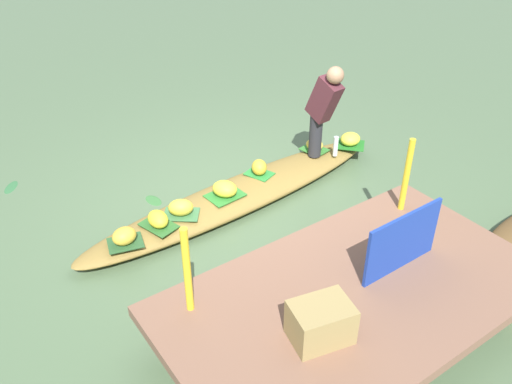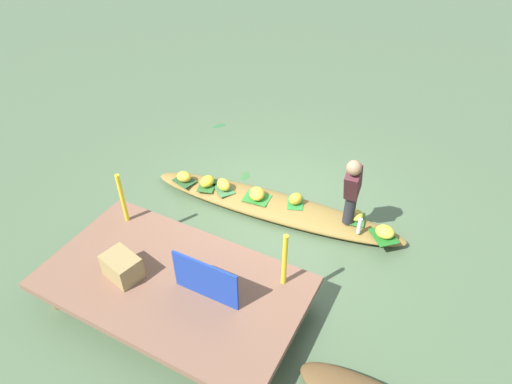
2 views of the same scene
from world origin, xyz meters
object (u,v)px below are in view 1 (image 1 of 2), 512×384
at_px(vendor_person, 323,106).
at_px(banana_bunch_5, 259,167).
at_px(produce_crate, 321,322).
at_px(vendor_boat, 241,194).
at_px(banana_bunch_6, 315,145).
at_px(banana_bunch_4, 181,207).
at_px(banana_bunch_1, 124,236).
at_px(banana_bunch_3, 158,219).
at_px(water_bottle, 336,146).
at_px(banana_bunch_0, 225,189).
at_px(market_banner, 403,242).
at_px(banana_bunch_2, 350,139).

bearing_deg(vendor_person, banana_bunch_5, -7.45).
bearing_deg(banana_bunch_5, produce_crate, 63.97).
relative_size(vendor_boat, banana_bunch_6, 18.04).
distance_m(banana_bunch_4, banana_bunch_5, 1.17).
distance_m(banana_bunch_1, banana_bunch_5, 1.87).
bearing_deg(banana_bunch_3, water_bottle, -178.22).
relative_size(vendor_boat, banana_bunch_4, 15.54).
xyz_separation_m(banana_bunch_0, banana_bunch_4, (0.57, 0.04, 0.00)).
bearing_deg(banana_bunch_3, banana_bunch_5, -170.25).
bearing_deg(vendor_person, banana_bunch_6, -112.35).
height_order(banana_bunch_4, water_bottle, water_bottle).
height_order(banana_bunch_5, water_bottle, water_bottle).
relative_size(banana_bunch_6, water_bottle, 0.88).
height_order(banana_bunch_1, banana_bunch_4, banana_bunch_4).
height_order(banana_bunch_5, banana_bunch_6, banana_bunch_5).
xyz_separation_m(vendor_boat, produce_crate, (0.87, 2.36, 0.48)).
height_order(vendor_boat, water_bottle, water_bottle).
xyz_separation_m(banana_bunch_1, banana_bunch_3, (-0.40, -0.07, -0.00)).
xyz_separation_m(banana_bunch_0, banana_bunch_3, (0.86, 0.09, -0.01)).
height_order(vendor_boat, produce_crate, produce_crate).
relative_size(banana_bunch_1, banana_bunch_3, 0.91).
height_order(water_bottle, market_banner, market_banner).
distance_m(water_bottle, market_banner, 2.43).
relative_size(banana_bunch_0, banana_bunch_3, 1.07).
bearing_deg(market_banner, produce_crate, 10.48).
height_order(banana_bunch_4, produce_crate, produce_crate).
distance_m(banana_bunch_2, banana_bunch_3, 2.84).
height_order(banana_bunch_2, produce_crate, produce_crate).
bearing_deg(vendor_boat, produce_crate, 65.46).
relative_size(banana_bunch_6, vendor_person, 0.19).
distance_m(banana_bunch_5, vendor_person, 1.04).
height_order(banana_bunch_4, vendor_person, vendor_person).
xyz_separation_m(banana_bunch_0, banana_bunch_2, (-1.98, -0.09, -0.00)).
distance_m(banana_bunch_5, water_bottle, 1.06).
distance_m(banana_bunch_1, banana_bunch_3, 0.40).
xyz_separation_m(banana_bunch_6, market_banner, (1.07, 2.35, 0.43)).
distance_m(banana_bunch_3, water_bottle, 2.49).
distance_m(vendor_boat, banana_bunch_0, 0.32).
bearing_deg(banana_bunch_1, vendor_person, -175.54).
bearing_deg(banana_bunch_3, banana_bunch_6, -171.91).
bearing_deg(vendor_boat, banana_bunch_6, -175.56).
distance_m(banana_bunch_0, market_banner, 2.18).
distance_m(banana_bunch_2, vendor_person, 0.82).
relative_size(vendor_person, water_bottle, 4.73).
xyz_separation_m(banana_bunch_3, banana_bunch_5, (-1.44, -0.25, 0.01)).
height_order(water_bottle, produce_crate, produce_crate).
bearing_deg(banana_bunch_1, vendor_boat, -171.80).
bearing_deg(vendor_person, water_bottle, 163.58).
distance_m(vendor_boat, banana_bunch_6, 1.29).
bearing_deg(banana_bunch_4, vendor_person, -177.28).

